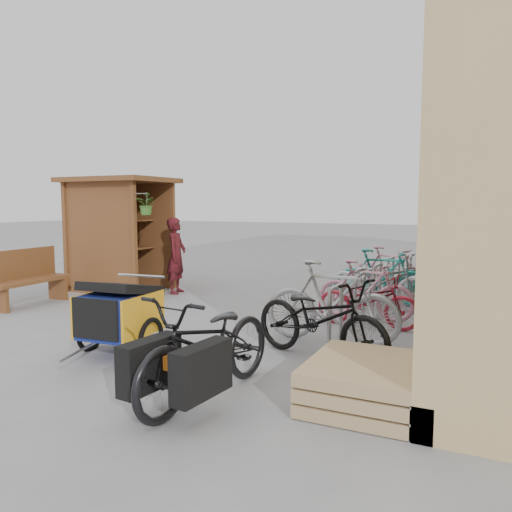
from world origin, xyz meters
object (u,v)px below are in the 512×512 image
at_px(bike_5, 381,277).
at_px(bike_7, 390,271).
at_px(bike_2, 368,300).
at_px(child_trailer, 119,311).
at_px(person_kiosk, 176,256).
at_px(cargo_bike, 208,347).
at_px(bike_6, 400,278).
at_px(bike_4, 379,281).
at_px(bike_3, 365,290).
at_px(shopping_carts, 446,255).
at_px(bench, 26,277).
at_px(bike_0, 320,318).
at_px(pallet_stack, 365,382).
at_px(kiosk, 116,218).
at_px(bike_1, 332,302).

height_order(bike_5, bike_7, bike_5).
bearing_deg(bike_2, bike_7, 6.75).
relative_size(child_trailer, bike_5, 0.96).
xyz_separation_m(person_kiosk, bike_2, (4.25, -1.17, -0.38)).
relative_size(cargo_bike, bike_5, 1.20).
bearing_deg(bike_7, child_trailer, 170.03).
relative_size(cargo_bike, bike_6, 1.30).
relative_size(bike_4, bike_7, 1.17).
distance_m(bike_3, bike_4, 0.83).
xyz_separation_m(cargo_bike, bike_3, (0.56, 3.95, -0.04)).
height_order(shopping_carts, bike_4, shopping_carts).
bearing_deg(cargo_bike, bench, 162.04).
height_order(shopping_carts, bike_7, shopping_carts).
relative_size(person_kiosk, bike_0, 0.82).
bearing_deg(bike_2, bike_4, 6.96).
bearing_deg(bike_6, bike_5, 149.89).
height_order(shopping_carts, bike_2, shopping_carts).
height_order(cargo_bike, bike_6, cargo_bike).
bearing_deg(bike_4, bike_0, -174.47).
relative_size(bench, child_trailer, 1.00).
distance_m(pallet_stack, bike_2, 3.00).
xyz_separation_m(cargo_bike, person_kiosk, (-3.54, 4.62, 0.27)).
xyz_separation_m(kiosk, shopping_carts, (6.28, 4.52, -0.94)).
relative_size(kiosk, bike_5, 1.45).
height_order(kiosk, bike_6, kiosk).
bearing_deg(person_kiosk, bike_7, -79.71).
height_order(shopping_carts, cargo_bike, shopping_carts).
xyz_separation_m(bike_3, bike_4, (0.05, 0.83, 0.03)).
bearing_deg(child_trailer, pallet_stack, -9.39).
height_order(person_kiosk, bike_6, person_kiosk).
bearing_deg(person_kiosk, child_trailer, -168.60).
distance_m(child_trailer, bike_7, 6.04).
distance_m(bike_2, bike_7, 2.96).
height_order(pallet_stack, bike_5, bike_5).
relative_size(shopping_carts, bike_3, 1.24).
height_order(kiosk, bike_7, kiosk).
distance_m(cargo_bike, bike_4, 4.82).
bearing_deg(person_kiosk, bike_6, -85.98).
bearing_deg(bike_3, bike_6, -1.07).
height_order(kiosk, bike_3, kiosk).
relative_size(bike_0, bike_7, 1.17).
relative_size(kiosk, pallet_stack, 2.08).
distance_m(bike_5, bike_7, 1.19).
bearing_deg(child_trailer, person_kiosk, 110.44).
distance_m(kiosk, bike_5, 5.62).
height_order(bike_5, bike_6, bike_5).
bearing_deg(kiosk, bike_1, -20.35).
bearing_deg(pallet_stack, bike_6, 96.28).
relative_size(kiosk, bike_1, 1.35).
xyz_separation_m(kiosk, bike_7, (5.40, 2.00, -1.06)).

